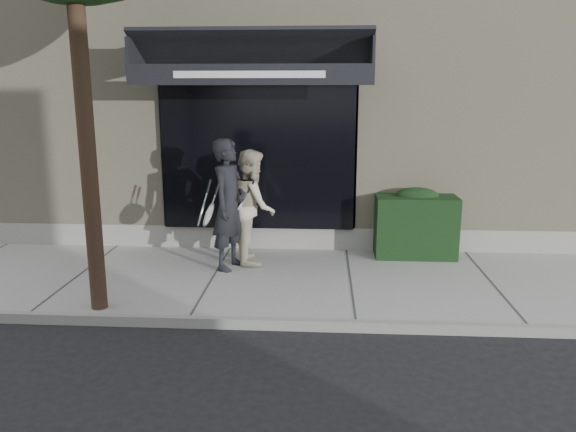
{
  "coord_description": "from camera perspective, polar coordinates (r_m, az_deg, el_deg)",
  "views": [
    {
      "loc": [
        -0.41,
        -7.77,
        2.81
      ],
      "look_at": [
        -0.94,
        0.6,
        0.9
      ],
      "focal_mm": 35.0,
      "sensor_mm": 36.0,
      "label": 1
    }
  ],
  "objects": [
    {
      "name": "ground",
      "position": [
        8.27,
        6.32,
        -7.13
      ],
      "size": [
        80.0,
        80.0,
        0.0
      ],
      "primitive_type": "plane",
      "color": "black",
      "rests_on": "ground"
    },
    {
      "name": "hedge",
      "position": [
        9.39,
        12.79,
        -0.76
      ],
      "size": [
        1.3,
        0.7,
        1.14
      ],
      "color": "black",
      "rests_on": "sidewalk"
    },
    {
      "name": "pedestrian_back",
      "position": [
        8.79,
        -3.65,
        1.0
      ],
      "size": [
        0.85,
        1.0,
        1.79
      ],
      "color": "beige",
      "rests_on": "sidewalk"
    },
    {
      "name": "curb",
      "position": [
        6.81,
        6.92,
        -11.02
      ],
      "size": [
        20.0,
        0.1,
        0.14
      ],
      "primitive_type": "cube",
      "color": "gray",
      "rests_on": "ground"
    },
    {
      "name": "building_facade",
      "position": [
        12.73,
        5.58,
        12.42
      ],
      "size": [
        14.3,
        8.04,
        5.64
      ],
      "color": "#C0B392",
      "rests_on": "ground"
    },
    {
      "name": "pedestrian_front",
      "position": [
        8.46,
        -6.0,
        1.15
      ],
      "size": [
        0.8,
        0.94,
        1.98
      ],
      "color": "black",
      "rests_on": "sidewalk"
    },
    {
      "name": "sidewalk",
      "position": [
        8.25,
        6.33,
        -6.74
      ],
      "size": [
        20.0,
        3.0,
        0.12
      ],
      "primitive_type": "cube",
      "color": "#989793",
      "rests_on": "ground"
    }
  ]
}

